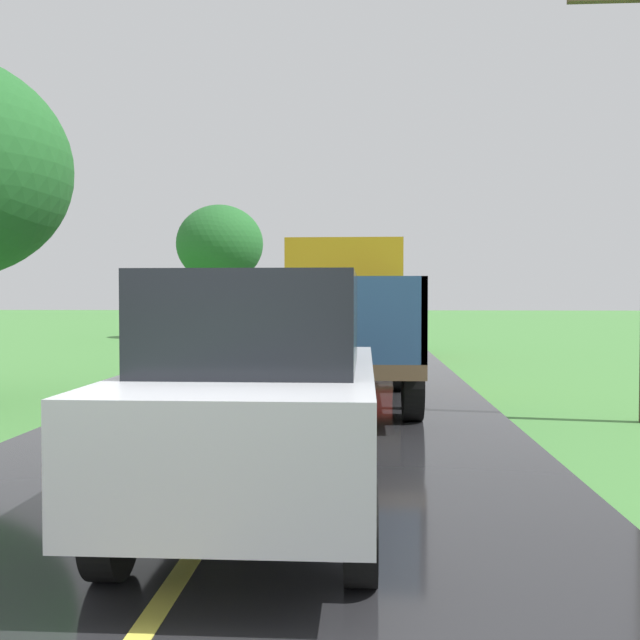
{
  "coord_description": "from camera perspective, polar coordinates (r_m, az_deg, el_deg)",
  "views": [
    {
      "loc": [
        1.15,
        -3.84,
        1.82
      ],
      "look_at": [
        0.32,
        9.68,
        1.4
      ],
      "focal_mm": 41.51,
      "sensor_mm": 36.0,
      "label": 1
    }
  ],
  "objects": [
    {
      "name": "ground_plane",
      "position": [
        4.4,
        -12.97,
        -22.64
      ],
      "size": [
        200.0,
        200.0,
        0.0
      ],
      "primitive_type": "plane",
      "color": "#47843D"
    },
    {
      "name": "road_surface",
      "position": [
        4.39,
        -12.97,
        -22.16
      ],
      "size": [
        6.4,
        120.0,
        0.08
      ],
      "primitive_type": "cube",
      "color": "#232326",
      "rests_on": "ground"
    },
    {
      "name": "banana_truck_near",
      "position": [
        12.97,
        1.83,
        0.22
      ],
      "size": [
        2.38,
        5.82,
        2.8
      ],
      "color": "#2D2D30",
      "rests_on": "road_surface"
    },
    {
      "name": "banana_truck_far",
      "position": [
        24.47,
        3.06,
        0.95
      ],
      "size": [
        2.38,
        5.81,
        2.8
      ],
      "color": "#2D2D30",
      "rests_on": "road_surface"
    },
    {
      "name": "following_car",
      "position": [
        5.74,
        -4.48,
        -5.71
      ],
      "size": [
        1.74,
        4.1,
        1.92
      ],
      "color": "#B7BABF",
      "rests_on": "road_surface"
    },
    {
      "name": "centre_line",
      "position": [
        4.37,
        -12.98,
        -21.65
      ],
      "size": [
        0.14,
        108.0,
        0.01
      ],
      "primitive_type": "cube",
      "color": "#E0D64C",
      "rests_on": "road_surface"
    },
    {
      "name": "roadside_tree_near_left",
      "position": [
        33.53,
        -7.73,
        5.81
      ],
      "size": [
        3.87,
        3.87,
        5.95
      ],
      "color": "#4C3823",
      "rests_on": "ground"
    }
  ]
}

